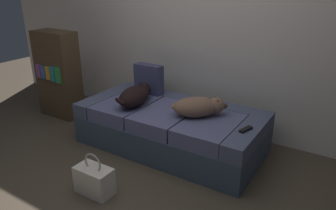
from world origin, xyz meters
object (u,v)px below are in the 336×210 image
object	(u,v)px
throw_pillow	(149,79)
bookshelf	(58,74)
couch	(171,128)
dog_tan	(199,107)
dog_dark	(136,95)
handbag	(94,180)
tv_remote	(246,129)

from	to	relation	value
throw_pillow	bookshelf	bearing A→B (deg)	-167.22
couch	dog_tan	bearing A→B (deg)	-5.44
dog_dark	dog_tan	size ratio (longest dim) A/B	1.17
dog_tan	handbag	bearing A→B (deg)	-114.31
dog_dark	throw_pillow	xyz separation A→B (m)	(-0.10, 0.38, 0.07)
couch	tv_remote	size ratio (longest dim) A/B	12.71
dog_tan	bookshelf	world-z (taller)	bookshelf
throw_pillow	handbag	xyz separation A→B (m)	(0.35, -1.30, -0.49)
tv_remote	bookshelf	bearing A→B (deg)	-165.80
throw_pillow	handbag	distance (m)	1.43
tv_remote	couch	bearing A→B (deg)	-170.48
couch	tv_remote	world-z (taller)	tv_remote
handbag	dog_tan	bearing A→B (deg)	65.69
couch	throw_pillow	size ratio (longest dim) A/B	5.61
couch	handbag	world-z (taller)	couch
handbag	throw_pillow	bearing A→B (deg)	105.12
tv_remote	bookshelf	world-z (taller)	bookshelf
dog_tan	throw_pillow	bearing A→B (deg)	159.72
dog_dark	tv_remote	bearing A→B (deg)	0.71
handbag	bookshelf	size ratio (longest dim) A/B	0.34
dog_tan	tv_remote	world-z (taller)	dog_tan
dog_tan	throw_pillow	size ratio (longest dim) A/B	1.50
throw_pillow	handbag	size ratio (longest dim) A/B	0.90
couch	handbag	size ratio (longest dim) A/B	5.04
tv_remote	bookshelf	distance (m)	2.53
dog_tan	throw_pillow	xyz separation A→B (m)	(-0.81, 0.30, 0.07)
throw_pillow	bookshelf	world-z (taller)	bookshelf
handbag	bookshelf	world-z (taller)	bookshelf
tv_remote	dog_tan	bearing A→B (deg)	-171.28
dog_tan	handbag	distance (m)	1.18
dog_dark	tv_remote	world-z (taller)	dog_dark
couch	dog_dark	world-z (taller)	dog_dark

